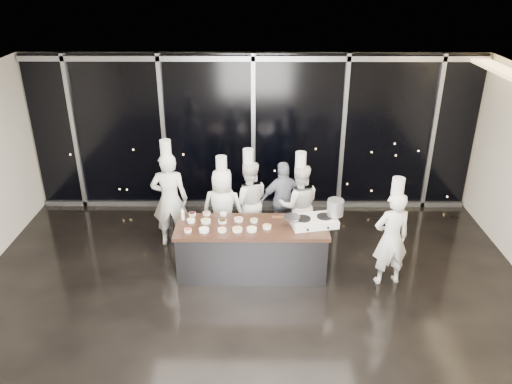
# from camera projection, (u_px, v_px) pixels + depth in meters

# --- Properties ---
(ground) EXTENTS (9.00, 9.00, 0.00)m
(ground) POSITION_uv_depth(u_px,v_px,m) (251.00, 306.00, 7.61)
(ground) COLOR black
(ground) RESTS_ON ground
(room_shell) EXTENTS (9.02, 7.02, 3.21)m
(room_shell) POSITION_uv_depth(u_px,v_px,m) (264.00, 170.00, 6.66)
(room_shell) COLOR beige
(room_shell) RESTS_ON ground
(window_wall) EXTENTS (8.90, 0.11, 3.20)m
(window_wall) POSITION_uv_depth(u_px,v_px,m) (253.00, 134.00, 10.04)
(window_wall) COLOR black
(window_wall) RESTS_ON ground
(demo_counter) EXTENTS (2.46, 0.86, 0.90)m
(demo_counter) POSITION_uv_depth(u_px,v_px,m) (252.00, 249.00, 8.24)
(demo_counter) COLOR #37373C
(demo_counter) RESTS_ON ground
(stove) EXTENTS (0.80, 0.58, 0.14)m
(stove) POSITION_uv_depth(u_px,v_px,m) (314.00, 221.00, 8.05)
(stove) COLOR silver
(stove) RESTS_ON demo_counter
(frying_pan) EXTENTS (0.47, 0.31, 0.04)m
(frying_pan) POSITION_uv_depth(u_px,v_px,m) (292.00, 217.00, 7.95)
(frying_pan) COLOR slate
(frying_pan) RESTS_ON stove
(stock_pot) EXTENTS (0.31, 0.31, 0.26)m
(stock_pot) POSITION_uv_depth(u_px,v_px,m) (335.00, 207.00, 8.03)
(stock_pot) COLOR #ACACAE
(stock_pot) RESTS_ON stove
(prep_bowls) EXTENTS (1.38, 0.70, 0.05)m
(prep_bowls) POSITION_uv_depth(u_px,v_px,m) (223.00, 223.00, 8.06)
(prep_bowls) COLOR white
(prep_bowls) RESTS_ON demo_counter
(squeeze_bottle) EXTENTS (0.06, 0.06, 0.22)m
(squeeze_bottle) POSITION_uv_depth(u_px,v_px,m) (183.00, 214.00, 8.19)
(squeeze_bottle) COLOR white
(squeeze_bottle) RESTS_ON demo_counter
(chef_far_left) EXTENTS (0.67, 0.46, 2.01)m
(chef_far_left) POSITION_uv_depth(u_px,v_px,m) (170.00, 199.00, 8.91)
(chef_far_left) COLOR silver
(chef_far_left) RESTS_ON ground
(chef_left) EXTENTS (0.80, 0.56, 1.77)m
(chef_left) POSITION_uv_depth(u_px,v_px,m) (223.00, 208.00, 8.85)
(chef_left) COLOR silver
(chef_left) RESTS_ON ground
(chef_center) EXTENTS (0.82, 0.67, 1.80)m
(chef_center) POSITION_uv_depth(u_px,v_px,m) (249.00, 201.00, 9.09)
(chef_center) COLOR silver
(chef_center) RESTS_ON ground
(guest) EXTENTS (0.95, 0.55, 1.52)m
(guest) POSITION_uv_depth(u_px,v_px,m) (283.00, 201.00, 9.18)
(guest) COLOR #131C35
(guest) RESTS_ON ground
(chef_right) EXTENTS (0.80, 0.64, 1.80)m
(chef_right) POSITION_uv_depth(u_px,v_px,m) (299.00, 205.00, 8.96)
(chef_right) COLOR silver
(chef_right) RESTS_ON ground
(chef_side) EXTENTS (0.65, 0.49, 1.85)m
(chef_side) POSITION_uv_depth(u_px,v_px,m) (391.00, 237.00, 7.84)
(chef_side) COLOR silver
(chef_side) RESTS_ON ground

